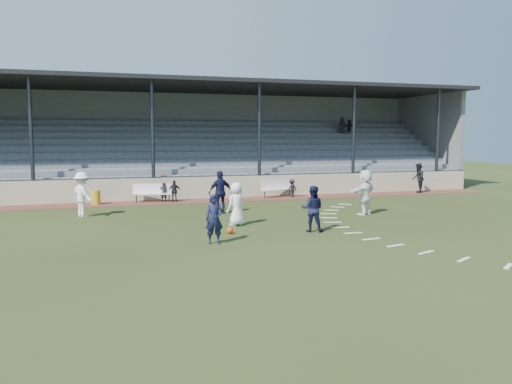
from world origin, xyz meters
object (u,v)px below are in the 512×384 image
(player_white_lead, at_px, (236,204))
(official, at_px, (418,178))
(bench_right, at_px, (277,187))
(player_navy_lead, at_px, (214,219))
(football, at_px, (230,230))
(bench_left, at_px, (152,191))
(trash_bin, at_px, (96,197))

(player_white_lead, relative_size, official, 0.92)
(bench_right, relative_size, player_white_lead, 1.22)
(player_white_lead, height_order, player_navy_lead, player_white_lead)
(bench_right, xyz_separation_m, football, (-5.18, -9.76, -0.47))
(bench_left, xyz_separation_m, official, (15.95, -0.32, 0.34))
(official, bearing_deg, trash_bin, -54.72)
(bench_left, xyz_separation_m, player_white_lead, (2.43, -8.07, 0.25))
(official, bearing_deg, player_navy_lead, -18.85)
(bench_left, xyz_separation_m, football, (1.78, -9.60, -0.47))
(trash_bin, relative_size, player_white_lead, 0.43)
(bench_left, height_order, player_navy_lead, player_navy_lead)
(player_white_lead, bearing_deg, trash_bin, -84.74)
(football, xyz_separation_m, player_navy_lead, (-0.87, -1.47, 0.68))
(bench_right, bearing_deg, trash_bin, 167.26)
(official, bearing_deg, player_white_lead, -24.60)
(player_navy_lead, distance_m, official, 18.49)
(official, bearing_deg, bench_left, -55.55)
(bench_right, height_order, football, bench_right)
(bench_right, distance_m, trash_bin, 9.81)
(trash_bin, distance_m, player_navy_lead, 11.49)
(bench_right, distance_m, football, 11.06)
(football, bearing_deg, player_white_lead, 67.08)
(bench_left, bearing_deg, player_navy_lead, -74.12)
(trash_bin, height_order, player_white_lead, player_white_lead)
(bench_right, distance_m, player_white_lead, 9.40)
(bench_left, bearing_deg, bench_right, 12.54)
(player_navy_lead, bearing_deg, bench_left, 99.58)
(bench_left, bearing_deg, trash_bin, -164.43)
(trash_bin, distance_m, player_white_lead, 9.46)
(bench_left, xyz_separation_m, bench_right, (6.97, 0.17, 0.00))
(bench_right, relative_size, football, 8.68)
(football, distance_m, player_white_lead, 1.81)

